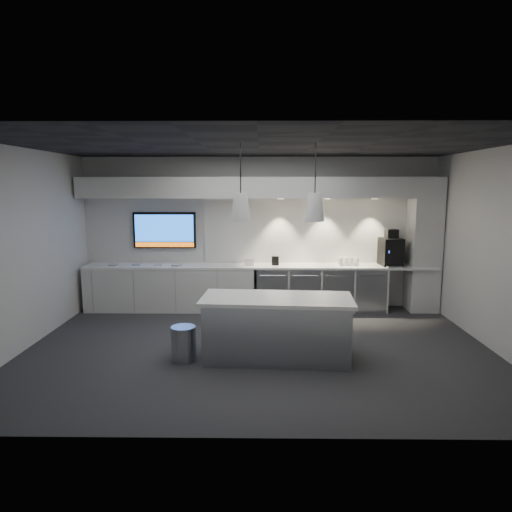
{
  "coord_description": "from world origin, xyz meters",
  "views": [
    {
      "loc": [
        0.05,
        -6.62,
        2.44
      ],
      "look_at": [
        -0.05,
        1.1,
        1.25
      ],
      "focal_mm": 32.0,
      "sensor_mm": 36.0,
      "label": 1
    }
  ],
  "objects_px": {
    "wall_tv": "(165,230)",
    "coffee_machine": "(391,250)",
    "bin": "(184,343)",
    "island": "(277,328)"
  },
  "relations": [
    {
      "from": "island",
      "to": "coffee_machine",
      "type": "bearing_deg",
      "value": 52.34
    },
    {
      "from": "wall_tv",
      "to": "bin",
      "type": "xyz_separation_m",
      "value": [
        0.85,
        -2.94,
        -1.31
      ]
    },
    {
      "from": "island",
      "to": "bin",
      "type": "distance_m",
      "value": 1.33
    },
    {
      "from": "island",
      "to": "coffee_machine",
      "type": "distance_m",
      "value": 3.55
    },
    {
      "from": "wall_tv",
      "to": "coffee_machine",
      "type": "distance_m",
      "value": 4.49
    },
    {
      "from": "wall_tv",
      "to": "bin",
      "type": "relative_size",
      "value": 2.55
    },
    {
      "from": "bin",
      "to": "coffee_machine",
      "type": "height_order",
      "value": "coffee_machine"
    },
    {
      "from": "wall_tv",
      "to": "bin",
      "type": "bearing_deg",
      "value": -73.86
    },
    {
      "from": "wall_tv",
      "to": "coffee_machine",
      "type": "bearing_deg",
      "value": -3.17
    },
    {
      "from": "coffee_machine",
      "to": "bin",
      "type": "bearing_deg",
      "value": -148.47
    }
  ]
}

